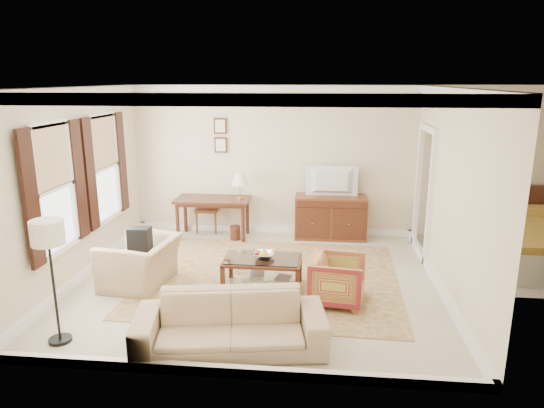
% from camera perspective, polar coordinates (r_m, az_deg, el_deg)
% --- Properties ---
extents(room_shell, '(5.51, 5.01, 2.91)m').
position_cam_1_polar(room_shell, '(6.92, -1.92, 10.05)').
color(room_shell, beige).
rests_on(room_shell, ground).
extents(annex_bedroom, '(3.00, 2.70, 2.90)m').
position_cam_1_polar(annex_bedroom, '(9.15, 28.48, -4.25)').
color(annex_bedroom, beige).
rests_on(annex_bedroom, ground).
extents(window_front, '(0.12, 1.56, 1.80)m').
position_cam_1_polar(window_front, '(7.27, -24.24, 1.65)').
color(window_front, '#CCB284').
rests_on(window_front, room_shell).
extents(window_rear, '(0.12, 1.56, 1.80)m').
position_cam_1_polar(window_rear, '(8.67, -19.08, 4.04)').
color(window_rear, '#CCB284').
rests_on(window_rear, room_shell).
extents(doorway, '(0.10, 1.12, 2.25)m').
position_cam_1_polar(doorway, '(8.75, 17.41, 1.08)').
color(doorway, white).
rests_on(doorway, room_shell).
extents(rug, '(4.00, 3.46, 0.01)m').
position_cam_1_polar(rug, '(7.65, -0.20, -8.60)').
color(rug, brown).
rests_on(rug, room_shell).
extents(writing_desk, '(1.42, 0.71, 0.78)m').
position_cam_1_polar(writing_desk, '(9.41, -6.99, 0.02)').
color(writing_desk, '#421E12').
rests_on(writing_desk, room_shell).
extents(desk_chair, '(0.46, 0.46, 1.05)m').
position_cam_1_polar(desk_chair, '(9.82, -7.56, -0.24)').
color(desk_chair, brown).
rests_on(desk_chair, room_shell).
extents(desk_lamp, '(0.32, 0.32, 0.50)m').
position_cam_1_polar(desk_lamp, '(9.23, -3.80, 2.10)').
color(desk_lamp, silver).
rests_on(desk_lamp, writing_desk).
extents(framed_prints, '(0.25, 0.04, 0.68)m').
position_cam_1_polar(framed_prints, '(9.57, -6.08, 8.05)').
color(framed_prints, '#421E12').
rests_on(framed_prints, room_shell).
extents(sideboard, '(1.36, 0.52, 0.84)m').
position_cam_1_polar(sideboard, '(9.42, 6.91, -1.54)').
color(sideboard, brown).
rests_on(sideboard, room_shell).
extents(tv, '(0.94, 0.54, 0.12)m').
position_cam_1_polar(tv, '(9.19, 7.08, 3.76)').
color(tv, black).
rests_on(tv, sideboard).
extents(coffee_table, '(1.14, 0.67, 0.48)m').
position_cam_1_polar(coffee_table, '(7.15, -1.13, -7.17)').
color(coffee_table, '#421E12').
rests_on(coffee_table, room_shell).
extents(fruit_bowl, '(0.42, 0.42, 0.10)m').
position_cam_1_polar(fruit_bowl, '(7.11, -0.95, -5.90)').
color(fruit_bowl, silver).
rests_on(fruit_bowl, coffee_table).
extents(book_a, '(0.28, 0.05, 0.38)m').
position_cam_1_polar(book_a, '(7.32, -2.64, -8.20)').
color(book_a, brown).
rests_on(book_a, coffee_table).
extents(book_b, '(0.28, 0.09, 0.38)m').
position_cam_1_polar(book_b, '(7.20, 0.45, -8.61)').
color(book_b, brown).
rests_on(book_b, coffee_table).
extents(striped_armchair, '(0.76, 0.80, 0.74)m').
position_cam_1_polar(striped_armchair, '(6.77, 7.72, -8.59)').
color(striped_armchair, maroon).
rests_on(striped_armchair, room_shell).
extents(club_armchair, '(0.85, 1.17, 0.95)m').
position_cam_1_polar(club_armchair, '(7.50, -15.26, -5.76)').
color(club_armchair, tan).
rests_on(club_armchair, room_shell).
extents(backpack, '(0.29, 0.36, 0.40)m').
position_cam_1_polar(backpack, '(7.44, -15.30, -3.92)').
color(backpack, black).
rests_on(backpack, club_armchair).
extents(sofa, '(2.23, 0.96, 0.84)m').
position_cam_1_polar(sofa, '(5.64, -4.93, -12.86)').
color(sofa, tan).
rests_on(sofa, room_shell).
extents(floor_lamp, '(0.37, 0.37, 1.49)m').
position_cam_1_polar(floor_lamp, '(5.99, -24.83, -4.03)').
color(floor_lamp, black).
rests_on(floor_lamp, room_shell).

